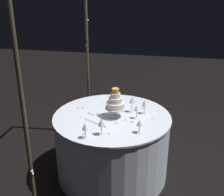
{
  "coord_description": "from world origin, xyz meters",
  "views": [
    {
      "loc": [
        -2.71,
        -0.56,
        2.07
      ],
      "look_at": [
        0.0,
        0.0,
        0.95
      ],
      "focal_mm": 45.1,
      "sensor_mm": 36.0,
      "label": 1
    }
  ],
  "objects_px": {
    "wine_glass_5": "(101,123)",
    "cake_knife": "(97,123)",
    "tiered_cake": "(115,102)",
    "main_table": "(112,145)",
    "wine_glass_0": "(137,109)",
    "wine_glass_2": "(139,123)",
    "wine_glass_3": "(132,100)",
    "wine_glass_1": "(85,127)",
    "decorative_arch": "(61,39)",
    "wine_glass_4": "(144,104)"
  },
  "relations": [
    {
      "from": "wine_glass_0",
      "to": "wine_glass_1",
      "type": "bearing_deg",
      "value": 141.0
    },
    {
      "from": "wine_glass_2",
      "to": "decorative_arch",
      "type": "bearing_deg",
      "value": 69.82
    },
    {
      "from": "wine_glass_2",
      "to": "wine_glass_5",
      "type": "xyz_separation_m",
      "value": [
        -0.11,
        0.35,
        0.02
      ]
    },
    {
      "from": "main_table",
      "to": "wine_glass_2",
      "type": "distance_m",
      "value": 0.66
    },
    {
      "from": "wine_glass_2",
      "to": "wine_glass_3",
      "type": "xyz_separation_m",
      "value": [
        0.46,
        0.13,
        0.04
      ]
    },
    {
      "from": "wine_glass_3",
      "to": "wine_glass_4",
      "type": "distance_m",
      "value": 0.14
    },
    {
      "from": "tiered_cake",
      "to": "wine_glass_0",
      "type": "distance_m",
      "value": 0.23
    },
    {
      "from": "main_table",
      "to": "tiered_cake",
      "type": "relative_size",
      "value": 3.95
    },
    {
      "from": "wine_glass_0",
      "to": "wine_glass_2",
      "type": "height_order",
      "value": "wine_glass_0"
    },
    {
      "from": "wine_glass_5",
      "to": "decorative_arch",
      "type": "bearing_deg",
      "value": 50.46
    },
    {
      "from": "wine_glass_3",
      "to": "wine_glass_4",
      "type": "relative_size",
      "value": 1.14
    },
    {
      "from": "decorative_arch",
      "to": "wine_glass_2",
      "type": "relative_size",
      "value": 18.06
    },
    {
      "from": "wine_glass_1",
      "to": "wine_glass_2",
      "type": "relative_size",
      "value": 1.11
    },
    {
      "from": "wine_glass_2",
      "to": "wine_glass_3",
      "type": "height_order",
      "value": "wine_glass_3"
    },
    {
      "from": "decorative_arch",
      "to": "wine_glass_5",
      "type": "xyz_separation_m",
      "value": [
        -0.42,
        -0.51,
        -0.69
      ]
    },
    {
      "from": "tiered_cake",
      "to": "main_table",
      "type": "bearing_deg",
      "value": 72.43
    },
    {
      "from": "decorative_arch",
      "to": "tiered_cake",
      "type": "height_order",
      "value": "decorative_arch"
    },
    {
      "from": "cake_knife",
      "to": "decorative_arch",
      "type": "bearing_deg",
      "value": 62.87
    },
    {
      "from": "decorative_arch",
      "to": "tiered_cake",
      "type": "relative_size",
      "value": 7.63
    },
    {
      "from": "wine_glass_1",
      "to": "wine_glass_4",
      "type": "height_order",
      "value": "wine_glass_4"
    },
    {
      "from": "cake_knife",
      "to": "wine_glass_0",
      "type": "bearing_deg",
      "value": -62.42
    },
    {
      "from": "main_table",
      "to": "wine_glass_3",
      "type": "xyz_separation_m",
      "value": [
        0.15,
        -0.2,
        0.51
      ]
    },
    {
      "from": "wine_glass_5",
      "to": "cake_knife",
      "type": "height_order",
      "value": "wine_glass_5"
    },
    {
      "from": "decorative_arch",
      "to": "wine_glass_0",
      "type": "distance_m",
      "value": 1.06
    },
    {
      "from": "tiered_cake",
      "to": "cake_knife",
      "type": "bearing_deg",
      "value": 141.11
    },
    {
      "from": "wine_glass_3",
      "to": "cake_knife",
      "type": "height_order",
      "value": "wine_glass_3"
    },
    {
      "from": "wine_glass_2",
      "to": "wine_glass_4",
      "type": "height_order",
      "value": "wine_glass_4"
    },
    {
      "from": "main_table",
      "to": "wine_glass_2",
      "type": "relative_size",
      "value": 9.36
    },
    {
      "from": "main_table",
      "to": "tiered_cake",
      "type": "distance_m",
      "value": 0.54
    },
    {
      "from": "decorative_arch",
      "to": "main_table",
      "type": "distance_m",
      "value": 1.3
    },
    {
      "from": "tiered_cake",
      "to": "wine_glass_2",
      "type": "bearing_deg",
      "value": -135.9
    },
    {
      "from": "wine_glass_5",
      "to": "cake_knife",
      "type": "bearing_deg",
      "value": 26.19
    },
    {
      "from": "main_table",
      "to": "wine_glass_0",
      "type": "distance_m",
      "value": 0.55
    },
    {
      "from": "wine_glass_5",
      "to": "wine_glass_4",
      "type": "bearing_deg",
      "value": -32.17
    },
    {
      "from": "wine_glass_0",
      "to": "wine_glass_4",
      "type": "height_order",
      "value": "wine_glass_4"
    },
    {
      "from": "decorative_arch",
      "to": "wine_glass_3",
      "type": "bearing_deg",
      "value": -78.54
    },
    {
      "from": "wine_glass_3",
      "to": "tiered_cake",
      "type": "bearing_deg",
      "value": 134.88
    },
    {
      "from": "wine_glass_3",
      "to": "decorative_arch",
      "type": "bearing_deg",
      "value": 101.46
    },
    {
      "from": "wine_glass_2",
      "to": "wine_glass_3",
      "type": "relative_size",
      "value": 0.75
    },
    {
      "from": "wine_glass_0",
      "to": "cake_knife",
      "type": "xyz_separation_m",
      "value": [
        -0.2,
        0.39,
        -0.1
      ]
    },
    {
      "from": "wine_glass_1",
      "to": "wine_glass_0",
      "type": "bearing_deg",
      "value": -39.0
    },
    {
      "from": "decorative_arch",
      "to": "wine_glass_4",
      "type": "relative_size",
      "value": 15.43
    },
    {
      "from": "decorative_arch",
      "to": "wine_glass_3",
      "type": "xyz_separation_m",
      "value": [
        0.15,
        -0.72,
        -0.68
      ]
    },
    {
      "from": "cake_knife",
      "to": "wine_glass_3",
      "type": "bearing_deg",
      "value": -41.83
    },
    {
      "from": "tiered_cake",
      "to": "wine_glass_0",
      "type": "bearing_deg",
      "value": -88.61
    },
    {
      "from": "wine_glass_1",
      "to": "wine_glass_5",
      "type": "bearing_deg",
      "value": -54.66
    },
    {
      "from": "main_table",
      "to": "wine_glass_5",
      "type": "height_order",
      "value": "wine_glass_5"
    },
    {
      "from": "main_table",
      "to": "wine_glass_5",
      "type": "distance_m",
      "value": 0.65
    },
    {
      "from": "wine_glass_1",
      "to": "cake_knife",
      "type": "distance_m",
      "value": 0.33
    },
    {
      "from": "wine_glass_5",
      "to": "wine_glass_3",
      "type": "bearing_deg",
      "value": -20.46
    }
  ]
}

